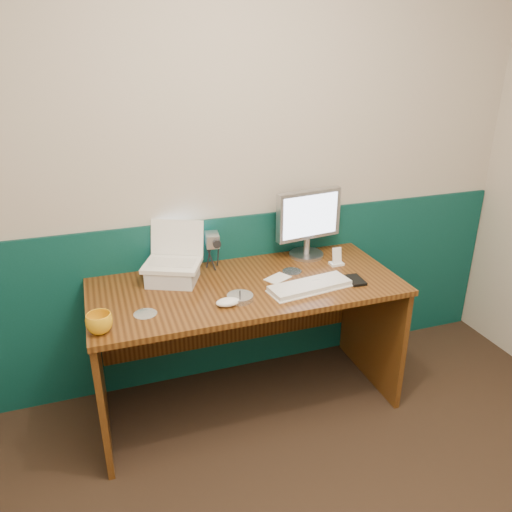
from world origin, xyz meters
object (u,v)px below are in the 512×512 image
object	(u,v)px
laptop	(171,246)
keyboard	(310,287)
mug	(99,323)
camcorder	(213,250)
desk	(247,346)
monitor	(308,224)

from	to	relation	value
laptop	keyboard	distance (m)	0.74
mug	camcorder	world-z (taller)	camcorder
desk	camcorder	xyz separation A→B (m)	(-0.11, 0.26, 0.48)
keyboard	mug	xyz separation A→B (m)	(-1.03, -0.09, 0.03)
keyboard	mug	bearing A→B (deg)	177.28
desk	laptop	world-z (taller)	laptop
desk	laptop	distance (m)	0.69
mug	keyboard	bearing A→B (deg)	4.92
laptop	keyboard	world-z (taller)	laptop
desk	camcorder	size ratio (longest dim) A/B	7.54
camcorder	laptop	bearing A→B (deg)	-148.85
camcorder	monitor	bearing A→B (deg)	6.81
laptop	monitor	bearing A→B (deg)	30.91
desk	camcorder	world-z (taller)	camcorder
desk	mug	world-z (taller)	mug
mug	monitor	bearing A→B (deg)	22.35
monitor	camcorder	distance (m)	0.57
desk	monitor	distance (m)	0.77
keyboard	monitor	bearing A→B (deg)	60.56
keyboard	mug	world-z (taller)	mug
desk	mug	distance (m)	0.88
laptop	desk	bearing A→B (deg)	0.47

